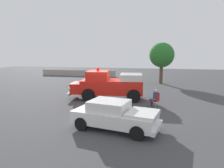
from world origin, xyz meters
The scene contains 9 objects.
ground_plane centered at (0.00, 0.00, 0.00)m, with size 60.00×60.00×0.00m, color #424244.
vintage_fire_truck centered at (-0.40, -0.23, 1.20)m, with size 6.13×2.83×2.59m.
classic_hot_rod centered at (-2.05, 6.14, 0.75)m, with size 4.66×2.75×1.46m.
lawn_chair_near_truck centered at (-4.14, 1.59, 0.59)m, with size 0.67×0.67×1.02m.
lawn_chair_by_car centered at (-1.16, -4.49, 0.59)m, with size 0.57×0.56×1.02m.
lawn_chair_spare centered at (1.80, -3.37, 0.59)m, with size 0.66×0.66×1.02m.
spectator_seated centered at (-4.03, 1.52, 0.70)m, with size 0.65×0.59×1.29m.
oak_tree_left centered at (-4.86, -9.34, 3.38)m, with size 2.94×2.94×4.88m.
background_fence centered at (7.56, -14.50, 0.45)m, with size 11.91×0.12×0.90m.
Camera 1 is at (-3.83, 16.07, 4.00)m, focal length 33.25 mm.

